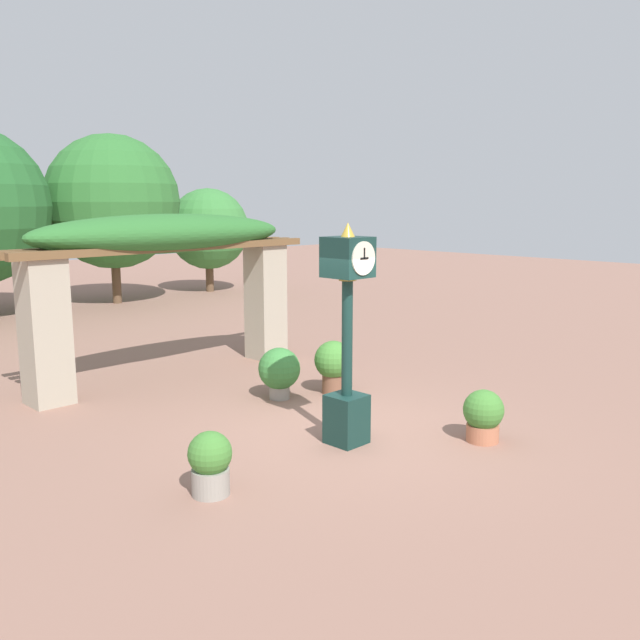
% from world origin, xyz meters
% --- Properties ---
extents(ground_plane, '(60.00, 60.00, 0.00)m').
position_xyz_m(ground_plane, '(0.00, 0.00, 0.00)').
color(ground_plane, '#8E6656').
extents(pedestal_clock, '(0.52, 0.57, 2.94)m').
position_xyz_m(pedestal_clock, '(-0.27, -0.30, 1.47)').
color(pedestal_clock, '#14332D').
rests_on(pedestal_clock, ground).
extents(pergola, '(5.82, 1.23, 2.99)m').
position_xyz_m(pergola, '(0.00, 4.31, 2.21)').
color(pergola, '#A89E89').
rests_on(pergola, ground).
extents(potted_plant_near_left, '(0.55, 0.55, 0.71)m').
position_xyz_m(potted_plant_near_left, '(1.08, -1.56, 0.37)').
color(potted_plant_near_left, '#B26B4C').
rests_on(potted_plant_near_left, ground).
extents(potted_plant_near_right, '(0.69, 0.69, 0.85)m').
position_xyz_m(potted_plant_near_right, '(0.48, 1.89, 0.48)').
color(potted_plant_near_right, gray).
rests_on(potted_plant_near_right, ground).
extents(potted_plant_far_left, '(0.65, 0.65, 0.90)m').
position_xyz_m(potted_plant_far_left, '(1.34, 1.48, 0.52)').
color(potted_plant_far_left, brown).
rests_on(potted_plant_far_left, ground).
extents(potted_plant_far_right, '(0.49, 0.49, 0.73)m').
position_xyz_m(potted_plant_far_right, '(-2.53, -0.33, 0.38)').
color(potted_plant_far_right, gray).
rests_on(potted_plant_far_right, ground).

